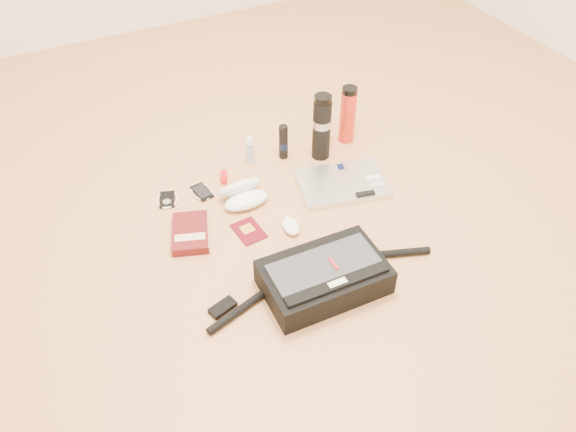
{
  "coord_description": "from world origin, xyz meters",
  "views": [
    {
      "loc": [
        -0.72,
        -1.33,
        1.51
      ],
      "look_at": [
        -0.03,
        0.05,
        0.06
      ],
      "focal_mm": 35.0,
      "sensor_mm": 36.0,
      "label": 1
    }
  ],
  "objects_px": {
    "thermos_black": "(322,127)",
    "thermos_red": "(348,115)",
    "messenger_bag": "(324,277)",
    "laptop": "(342,183)",
    "book": "(191,233)"
  },
  "relations": [
    {
      "from": "book",
      "to": "thermos_black",
      "type": "bearing_deg",
      "value": 37.21
    },
    {
      "from": "thermos_black",
      "to": "thermos_red",
      "type": "bearing_deg",
      "value": 18.38
    },
    {
      "from": "laptop",
      "to": "thermos_black",
      "type": "height_order",
      "value": "thermos_black"
    },
    {
      "from": "messenger_bag",
      "to": "laptop",
      "type": "relative_size",
      "value": 2.1
    },
    {
      "from": "book",
      "to": "thermos_red",
      "type": "height_order",
      "value": "thermos_red"
    },
    {
      "from": "messenger_bag",
      "to": "laptop",
      "type": "height_order",
      "value": "messenger_bag"
    },
    {
      "from": "thermos_black",
      "to": "thermos_red",
      "type": "distance_m",
      "value": 0.17
    },
    {
      "from": "messenger_bag",
      "to": "thermos_red",
      "type": "xyz_separation_m",
      "value": [
        0.52,
        0.72,
        0.08
      ]
    },
    {
      "from": "thermos_black",
      "to": "laptop",
      "type": "bearing_deg",
      "value": -94.87
    },
    {
      "from": "book",
      "to": "thermos_red",
      "type": "xyz_separation_m",
      "value": [
        0.85,
        0.28,
        0.12
      ]
    },
    {
      "from": "messenger_bag",
      "to": "laptop",
      "type": "distance_m",
      "value": 0.56
    },
    {
      "from": "thermos_black",
      "to": "messenger_bag",
      "type": "bearing_deg",
      "value": -118.45
    },
    {
      "from": "messenger_bag",
      "to": "thermos_red",
      "type": "height_order",
      "value": "thermos_red"
    },
    {
      "from": "laptop",
      "to": "thermos_red",
      "type": "distance_m",
      "value": 0.35
    },
    {
      "from": "messenger_bag",
      "to": "book",
      "type": "xyz_separation_m",
      "value": [
        -0.32,
        0.44,
        -0.04
      ]
    }
  ]
}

